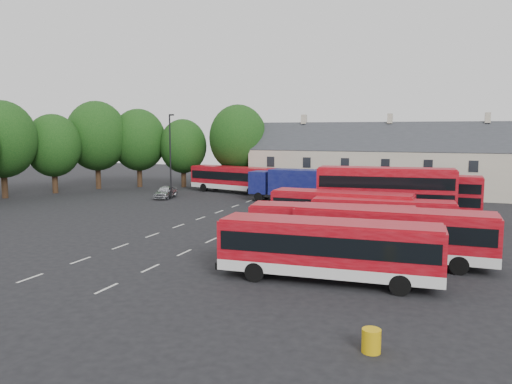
# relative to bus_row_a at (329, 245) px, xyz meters

# --- Properties ---
(ground) EXTENTS (140.00, 140.00, 0.00)m
(ground) POSITION_rel_bus_row_a_xyz_m (-15.20, 8.86, -1.96)
(ground) COLOR black
(ground) RESTS_ON ground
(lane_markings) EXTENTS (5.15, 33.80, 0.01)m
(lane_markings) POSITION_rel_bus_row_a_xyz_m (-12.70, 10.86, -1.95)
(lane_markings) COLOR beige
(lane_markings) RESTS_ON ground
(treeline) EXTENTS (29.92, 32.59, 12.01)m
(treeline) POSITION_rel_bus_row_a_xyz_m (-35.94, 28.22, 4.72)
(treeline) COLOR black
(treeline) RESTS_ON ground
(terrace_houses) EXTENTS (35.70, 7.13, 10.06)m
(terrace_houses) POSITION_rel_bus_row_a_xyz_m (-1.20, 38.86, 1.90)
(terrace_houses) COLOR beige
(terrace_houses) RESTS_ON ground
(bus_row_a) EXTENTS (11.66, 3.31, 3.26)m
(bus_row_a) POSITION_rel_bus_row_a_xyz_m (0.00, 0.00, 0.00)
(bus_row_a) COLOR silver
(bus_row_a) RESTS_ON ground
(bus_row_b) EXTENTS (11.68, 2.79, 3.30)m
(bus_row_b) POSITION_rel_bus_row_a_xyz_m (2.74, 5.01, 0.02)
(bus_row_b) COLOR silver
(bus_row_b) RESTS_ON ground
(bus_row_c) EXTENTS (11.05, 3.94, 3.06)m
(bus_row_c) POSITION_rel_bus_row_a_xyz_m (-1.30, 6.85, -0.12)
(bus_row_c) COLOR silver
(bus_row_c) RESTS_ON ground
(bus_row_d) EXTENTS (10.42, 3.14, 2.90)m
(bus_row_d) POSITION_rel_bus_row_a_xyz_m (1.30, 12.14, -0.21)
(bus_row_d) COLOR silver
(bus_row_d) RESTS_ON ground
(bus_row_e) EXTENTS (11.18, 2.95, 3.14)m
(bus_row_e) POSITION_rel_bus_row_a_xyz_m (-2.08, 13.81, -0.07)
(bus_row_e) COLOR silver
(bus_row_e) RESTS_ON ground
(bus_dd_south) EXTENTS (11.81, 3.67, 4.77)m
(bus_dd_south) POSITION_rel_bus_row_a_xyz_m (0.67, 19.08, 0.76)
(bus_dd_south) COLOR silver
(bus_dd_south) RESTS_ON ground
(bus_dd_north) EXTENTS (9.86, 2.44, 4.03)m
(bus_dd_north) POSITION_rel_bus_row_a_xyz_m (3.73, 21.58, 0.34)
(bus_dd_north) COLOR silver
(bus_dd_north) RESTS_ON ground
(bus_north) EXTENTS (12.19, 5.51, 3.36)m
(bus_north) POSITION_rel_bus_row_a_xyz_m (-20.13, 33.41, 0.06)
(bus_north) COLOR silver
(bus_north) RESTS_ON ground
(box_truck) EXTENTS (8.49, 3.05, 3.66)m
(box_truck) POSITION_rel_bus_row_a_xyz_m (-10.97, 28.00, 0.10)
(box_truck) COLOR black
(box_truck) RESTS_ON ground
(silver_car) EXTENTS (2.48, 4.58, 1.48)m
(silver_car) POSITION_rel_bus_row_a_xyz_m (-25.38, 25.63, -1.22)
(silver_car) COLOR #B4B6BC
(silver_car) RESTS_ON ground
(grit_bin) EXTENTS (0.69, 0.69, 0.86)m
(grit_bin) POSITION_rel_bus_row_a_xyz_m (3.34, -7.77, -1.53)
(grit_bin) COLOR #CD9F0C
(grit_bin) RESTS_ON ground
(lamppost) EXTENTS (0.69, 0.34, 9.85)m
(lamppost) POSITION_rel_bus_row_a_xyz_m (-24.47, 25.40, 3.30)
(lamppost) COLOR black
(lamppost) RESTS_ON ground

